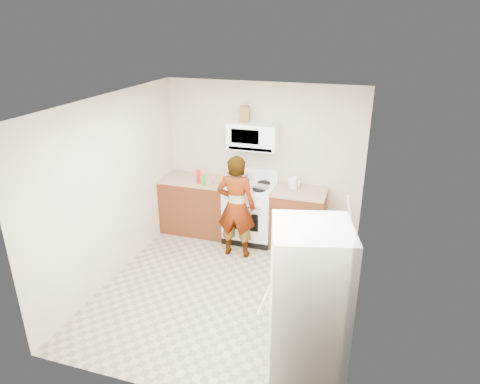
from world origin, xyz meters
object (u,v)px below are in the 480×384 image
at_px(kettle, 293,183).
at_px(gas_range, 250,211).
at_px(saucepan, 242,177).
at_px(fridge, 308,308).
at_px(microwave, 253,136).
at_px(person, 236,207).

bearing_deg(kettle, gas_range, -171.54).
relative_size(gas_range, saucepan, 5.07).
xyz_separation_m(fridge, saucepan, (-1.53, 2.82, 0.16)).
bearing_deg(fridge, kettle, 89.33).
distance_m(microwave, saucepan, 0.71).
height_order(gas_range, saucepan, gas_range).
bearing_deg(microwave, saucepan, -175.18).
bearing_deg(fridge, microwave, 100.89).
relative_size(microwave, saucepan, 3.41).
bearing_deg(microwave, kettle, -3.57).
height_order(person, fridge, fridge).
bearing_deg(microwave, fridge, -64.58).
distance_m(gas_range, saucepan, 0.57).
bearing_deg(gas_range, kettle, 7.51).
height_order(fridge, saucepan, fridge).
height_order(microwave, saucepan, microwave).
distance_m(kettle, saucepan, 0.84).
xyz_separation_m(person, saucepan, (-0.13, 0.68, 0.22)).
xyz_separation_m(gas_range, fridge, (1.35, -2.70, 0.36)).
bearing_deg(kettle, person, -136.48).
height_order(person, saucepan, person).
relative_size(gas_range, fridge, 0.66).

